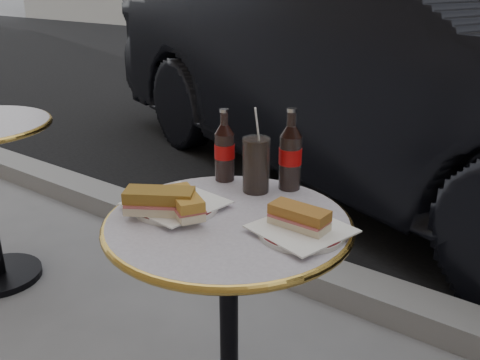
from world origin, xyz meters
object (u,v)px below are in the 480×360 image
Objects in this scene: bistro_table at (229,340)px; plate_right at (302,232)px; plate_left at (176,206)px; cola_bottle_left at (224,145)px; cola_glass at (256,165)px; cola_bottle_right at (291,149)px; parked_car at (392,66)px.

bistro_table is 3.55× the size of plate_right.
cola_bottle_left reaches higher than plate_left.
plate_right is at bearing 11.19° from plate_left.
bistro_table is 3.43× the size of cola_bottle_left.
bistro_table is 0.49m from cola_glass.
cola_bottle_left is at bearing 171.69° from cola_glass.
cola_bottle_right is 0.05× the size of parked_car.
cola_bottle_right is 2.05m from parked_car.
cola_bottle_left is 2.07m from parked_car.
parked_car is (-0.67, 2.22, 0.03)m from plate_right.
bistro_table is 0.40m from plate_left.
cola_bottle_right is at bearing -145.91° from parked_car.
parked_car is at bearing 98.60° from cola_bottle_left.
cola_bottle_left is 0.20m from cola_bottle_right.
plate_right is at bearing -25.15° from cola_bottle_left.
parked_car reaches higher than plate_right.
cola_glass is at bearing -148.07° from parked_car.
plate_left is at bearing -151.58° from parked_car.
parked_car is at bearing 98.35° from plate_left.
bistro_table is at bearing -75.57° from cola_glass.
parked_car is at bearing 104.02° from cola_bottle_right.
parked_car is (-0.48, 2.25, 0.41)m from bistro_table.
plate_left is 1.08× the size of plate_right.
cola_bottle_left is 0.05× the size of parked_car.
cola_bottle_right is at bearing 16.69° from cola_bottle_left.
parked_car is at bearing 106.83° from plate_right.
cola_bottle_left is at bearing 154.85° from plate_right.
cola_bottle_right is (-0.17, 0.23, 0.11)m from plate_right.
cola_glass is (-0.05, 0.19, 0.44)m from bistro_table.
plate_right is at bearing -143.09° from parked_car.
cola_bottle_right reaches higher than cola_bottle_left.
parked_car is (-0.31, 2.05, -0.07)m from cola_bottle_left.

